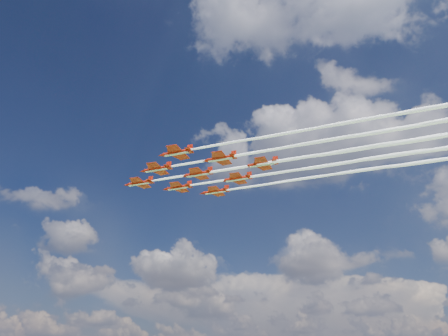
{
  "coord_description": "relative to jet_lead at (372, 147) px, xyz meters",
  "views": [
    {
      "loc": [
        58.82,
        -106.69,
        14.17
      ],
      "look_at": [
        9.16,
        4.53,
        72.66
      ],
      "focal_mm": 35.0,
      "sensor_mm": 36.0,
      "label": 1
    }
  ],
  "objects": [
    {
      "name": "jet_row2_port",
      "position": [
        11.02,
        -6.95,
        0.0
      ],
      "size": [
        154.19,
        15.9,
        2.69
      ],
      "rotation": [
        0.0,
        0.0,
        0.07
      ],
      "color": "#B01A09"
    },
    {
      "name": "jet_lead",
      "position": [
        0.0,
        0.0,
        0.0
      ],
      "size": [
        154.19,
        15.9,
        2.69
      ],
      "rotation": [
        0.0,
        0.0,
        0.07
      ],
      "color": "#B01A09"
    },
    {
      "name": "jet_row2_starb",
      "position": [
        9.95,
        8.42,
        0.0
      ],
      "size": [
        154.19,
        15.9,
        2.69
      ],
      "rotation": [
        0.0,
        0.0,
        0.07
      ],
      "color": "#B01A09"
    }
  ]
}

